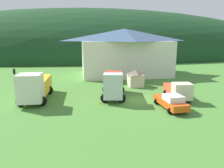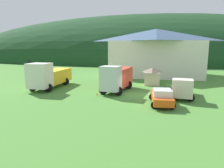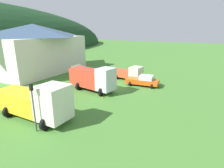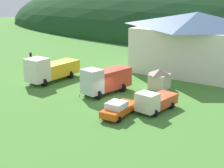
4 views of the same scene
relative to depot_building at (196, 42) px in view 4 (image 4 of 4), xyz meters
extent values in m
plane|color=#477F33|center=(-2.51, -18.32, -4.76)|extent=(200.00, 200.00, 0.00)
cube|color=white|center=(0.00, 0.00, -1.34)|extent=(17.03, 11.65, 6.84)
pyramid|color=#3D5675|center=(0.00, 0.00, 3.28)|extent=(18.40, 12.58, 2.39)
cube|color=beige|center=(-0.53, -10.90, -3.79)|extent=(2.21, 2.42, 1.94)
pyramid|color=#6B5B4C|center=(-0.53, -10.90, -2.47)|extent=(2.39, 2.61, 0.68)
cube|color=silver|center=(-14.73, -18.81, -2.64)|extent=(2.64, 2.58, 3.14)
cube|color=black|center=(-14.73, -18.94, -1.95)|extent=(1.43, 2.05, 1.00)
cube|color=gold|center=(-14.63, -14.60, -3.27)|extent=(2.72, 5.98, 1.89)
cylinder|color=black|center=(-13.59, -18.84, -4.21)|extent=(1.10, 0.30, 1.10)
cylinder|color=black|center=(-15.87, -18.79, -4.21)|extent=(1.10, 0.30, 1.10)
cylinder|color=black|center=(-13.47, -13.73, -4.21)|extent=(1.10, 0.30, 1.10)
cylinder|color=black|center=(-15.74, -13.68, -4.21)|extent=(1.10, 0.30, 1.10)
cube|color=silver|center=(-5.40, -18.89, -2.73)|extent=(2.52, 2.28, 2.95)
cube|color=black|center=(-5.42, -18.99, -2.08)|extent=(1.44, 1.72, 0.94)
cube|color=red|center=(-4.82, -15.49, -3.01)|extent=(3.03, 5.27, 2.39)
cylinder|color=black|center=(-4.45, -19.05, -4.21)|extent=(1.10, 0.30, 1.10)
cylinder|color=black|center=(-6.35, -18.73, -4.21)|extent=(1.10, 0.30, 1.10)
cylinder|color=black|center=(-3.75, -14.92, -4.21)|extent=(1.10, 0.30, 1.10)
cylinder|color=black|center=(-5.65, -14.60, -4.21)|extent=(1.10, 0.30, 1.10)
cube|color=beige|center=(2.69, -20.07, -3.39)|extent=(2.33, 1.96, 1.95)
cube|color=black|center=(2.67, -20.15, -2.96)|extent=(1.31, 1.50, 0.62)
cube|color=#DB512D|center=(3.01, -17.46, -3.81)|extent=(2.55, 3.78, 1.09)
cylinder|color=black|center=(3.59, -20.18, -4.36)|extent=(0.80, 0.30, 0.80)
cylinder|color=black|center=(1.78, -19.96, -4.36)|extent=(0.80, 0.30, 0.80)
cylinder|color=black|center=(3.98, -17.05, -4.36)|extent=(0.80, 0.30, 0.80)
cylinder|color=black|center=(2.17, -16.82, -4.36)|extent=(0.80, 0.30, 0.80)
cube|color=#E45416|center=(0.46, -21.94, -4.07)|extent=(2.19, 4.99, 0.70)
cube|color=silver|center=(0.50, -22.52, -3.41)|extent=(1.85, 2.06, 0.62)
cylinder|color=black|center=(1.38, -23.54, -4.42)|extent=(0.68, 0.24, 0.68)
cylinder|color=black|center=(-0.25, -23.64, -4.42)|extent=(0.68, 0.24, 0.68)
cylinder|color=black|center=(1.17, -20.23, -4.42)|extent=(0.68, 0.24, 0.68)
cylinder|color=black|center=(-0.47, -20.33, -4.42)|extent=(0.68, 0.24, 0.68)
cylinder|color=#4C4C51|center=(-16.40, -18.29, -2.92)|extent=(0.12, 0.12, 3.67)
cube|color=black|center=(-16.40, -18.29, -0.81)|extent=(0.20, 0.24, 0.55)
sphere|color=yellow|center=(-16.40, -18.16, -0.81)|extent=(0.14, 0.14, 0.14)
cone|color=orange|center=(-7.01, -19.36, -4.76)|extent=(0.36, 0.36, 0.59)
camera|label=1|loc=(-9.27, -43.05, 2.97)|focal=34.30mm
camera|label=2|loc=(-0.58, -42.92, 1.03)|focal=33.25mm
camera|label=3|loc=(-26.04, -30.59, 3.70)|focal=30.19mm
camera|label=4|loc=(18.30, -49.26, 8.14)|focal=54.13mm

